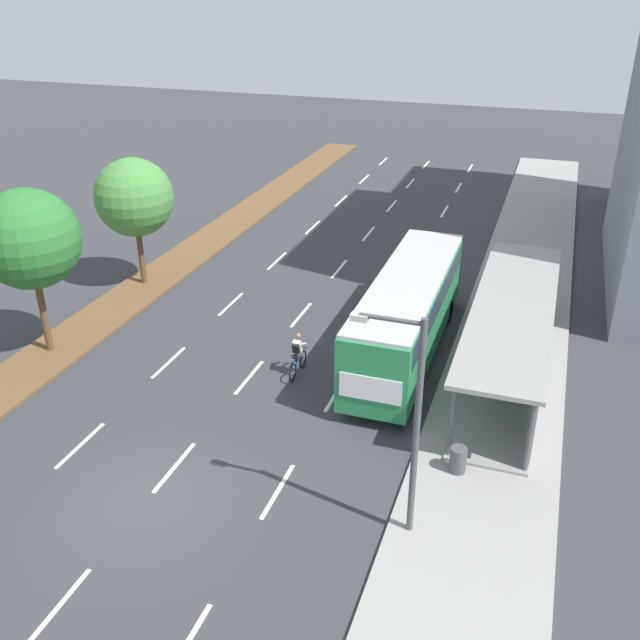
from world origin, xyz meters
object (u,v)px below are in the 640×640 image
object	(u,v)px
bus	(408,308)
cyclist	(298,356)
median_tree_third	(134,198)
streetlight	(411,415)
bus_shelter	(518,333)
trash_bin	(458,460)
median_tree_second	(29,239)

from	to	relation	value
bus	cyclist	distance (m)	4.79
cyclist	median_tree_third	distance (m)	12.19
bus	streetlight	size ratio (longest dim) A/B	1.74
bus_shelter	trash_bin	distance (m)	6.81
median_tree_second	streetlight	world-z (taller)	median_tree_second
bus_shelter	median_tree_second	distance (m)	18.75
median_tree_second	streetlight	size ratio (longest dim) A/B	1.03
cyclist	median_tree_third	world-z (taller)	median_tree_third
bus_shelter	median_tree_third	size ratio (longest dim) A/B	2.09
streetlight	trash_bin	xyz separation A→B (m)	(1.03, 2.94, -3.31)
bus_shelter	trash_bin	size ratio (longest dim) A/B	15.14
bus	streetlight	xyz separation A→B (m)	(2.17, -9.94, 1.82)
median_tree_third	trash_bin	bearing A→B (deg)	-29.63
bus_shelter	bus	xyz separation A→B (m)	(-4.28, 0.40, 0.20)
cyclist	median_tree_third	bearing A→B (deg)	151.33
bus_shelter	trash_bin	world-z (taller)	bus_shelter
median_tree_third	streetlight	world-z (taller)	streetlight
median_tree_third	bus	bearing A→B (deg)	-10.92
cyclist	streetlight	size ratio (longest dim) A/B	0.28
bus_shelter	median_tree_second	world-z (taller)	median_tree_second
bus_shelter	median_tree_third	distance (m)	18.50
cyclist	median_tree_second	bearing A→B (deg)	-170.83
bus	streetlight	distance (m)	10.34
median_tree_second	median_tree_third	size ratio (longest dim) A/B	1.09
cyclist	median_tree_second	distance (m)	11.08
bus	bus_shelter	bearing A→B (deg)	-5.33
median_tree_third	streetlight	xyz separation A→B (m)	(15.95, -12.60, -0.54)
streetlight	median_tree_third	bearing A→B (deg)	141.70
streetlight	median_tree_second	bearing A→B (deg)	161.34
bus	median_tree_second	size ratio (longest dim) A/B	1.69
median_tree_second	trash_bin	world-z (taller)	median_tree_second
trash_bin	cyclist	bearing A→B (deg)	148.95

